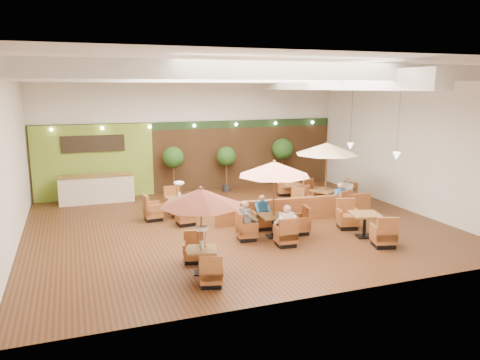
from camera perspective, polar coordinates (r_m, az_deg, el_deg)
name	(u,v)px	position (r m, az deg, el deg)	size (l,w,h in m)	color
room	(232,119)	(17.02, -0.99, 7.48)	(14.04, 14.00, 5.52)	#381E0F
service_counter	(97,189)	(20.39, -17.08, -1.04)	(3.00, 0.75, 1.18)	beige
booth_divider	(296,209)	(17.07, 6.85, -3.54)	(6.00, 0.18, 0.83)	brown
table_0	(201,208)	(11.87, -4.78, -3.43)	(2.12, 2.35, 2.31)	brown
table_1	(274,185)	(14.80, 4.16, -0.57)	(2.49, 2.49, 2.52)	brown
table_2	(326,163)	(18.52, 10.48, 2.00)	(2.82, 2.82, 2.70)	brown
table_3	(173,207)	(17.32, -8.21, -3.22)	(1.77, 2.61, 1.54)	brown
table_4	(364,226)	(15.60, 14.93, -5.40)	(1.10, 2.79, 0.99)	brown
table_5	(292,192)	(20.18, 6.40, -1.48)	(0.94, 2.40, 0.86)	brown
topiary_0	(173,159)	(20.81, -8.11, 2.52)	(0.94, 0.94, 2.19)	black
topiary_1	(226,158)	(21.45, -1.67, 2.69)	(0.90, 0.90, 2.09)	black
topiary_2	(283,151)	(22.47, 5.21, 3.56)	(1.02, 1.02, 2.36)	black
diner_0	(286,221)	(14.22, 5.62, -5.04)	(0.41, 0.32, 0.84)	white
diner_1	(262,208)	(15.85, 2.76, -3.46)	(0.36, 0.30, 0.71)	#276CAA
diner_2	(247,216)	(14.68, 0.83, -4.47)	(0.33, 0.41, 0.83)	slate
diner_3	(339,196)	(17.90, 11.95, -1.87)	(0.45, 0.42, 0.80)	#276CAA
diner_4	(347,189)	(19.23, 12.91, -1.07)	(0.36, 0.40, 0.74)	white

